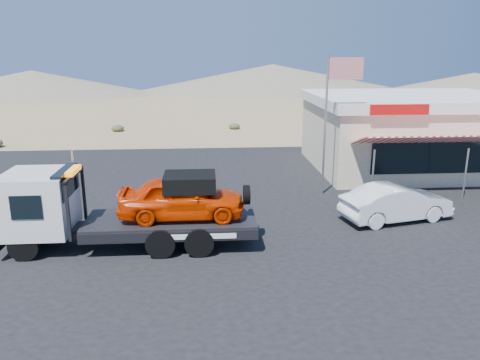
{
  "coord_description": "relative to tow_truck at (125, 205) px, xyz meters",
  "views": [
    {
      "loc": [
        -0.38,
        -15.01,
        6.11
      ],
      "look_at": [
        0.84,
        1.66,
        1.5
      ],
      "focal_mm": 35.0,
      "sensor_mm": 36.0,
      "label": 1
    }
  ],
  "objects": [
    {
      "name": "asphalt_lot",
      "position": [
        5.0,
        3.68,
        -1.39
      ],
      "size": [
        32.0,
        24.0,
        0.02
      ],
      "primitive_type": "cube",
      "color": "black",
      "rests_on": "ground"
    },
    {
      "name": "white_sedan",
      "position": [
        9.59,
        1.65,
        -0.7
      ],
      "size": [
        4.34,
        2.35,
        1.36
      ],
      "primitive_type": "imported",
      "rotation": [
        0.0,
        0.0,
        1.8
      ],
      "color": "silver",
      "rests_on": "asphalt_lot"
    },
    {
      "name": "flagpole",
      "position": [
        7.93,
        5.18,
        2.36
      ],
      "size": [
        1.55,
        0.1,
        6.0
      ],
      "color": "#99999E",
      "rests_on": "asphalt_lot"
    },
    {
      "name": "tow_truck",
      "position": [
        0.0,
        0.0,
        0.0
      ],
      "size": [
        7.78,
        2.31,
        2.6
      ],
      "color": "black",
      "rests_on": "asphalt_lot"
    },
    {
      "name": "ground",
      "position": [
        3.0,
        0.68,
        -1.4
      ],
      "size": [
        120.0,
        120.0,
        0.0
      ],
      "primitive_type": "plane",
      "color": "#927753",
      "rests_on": "ground"
    },
    {
      "name": "distant_hills",
      "position": [
        -6.77,
        55.82,
        0.48
      ],
      "size": [
        126.0,
        48.0,
        4.2
      ],
      "color": "#726B59",
      "rests_on": "ground"
    },
    {
      "name": "jerky_store",
      "position": [
        13.5,
        9.66,
        0.59
      ],
      "size": [
        10.4,
        9.97,
        3.9
      ],
      "color": "#C3B393",
      "rests_on": "asphalt_lot"
    }
  ]
}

